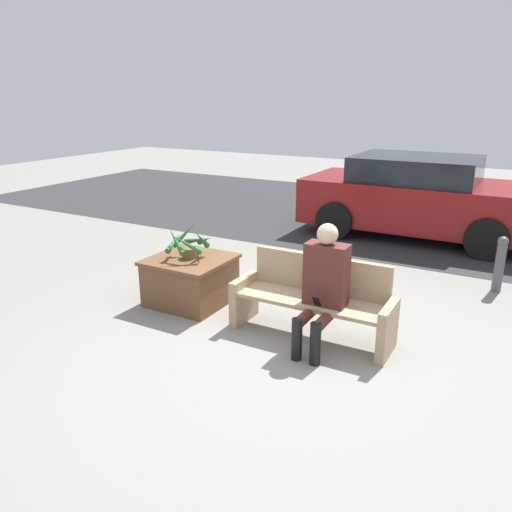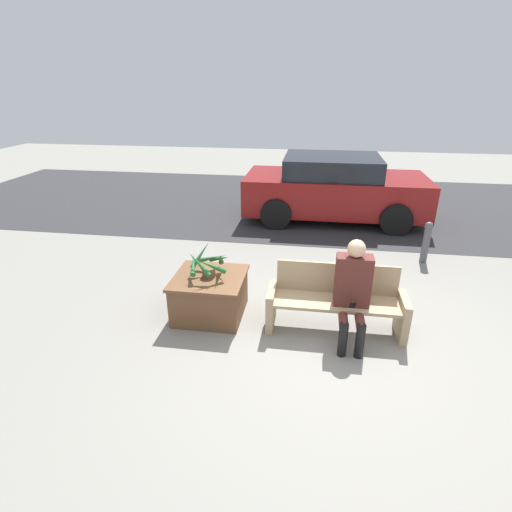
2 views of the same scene
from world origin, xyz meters
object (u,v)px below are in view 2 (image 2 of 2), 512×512
object	(u,v)px
person_seated	(353,288)
parked_car	(334,188)
planter_box	(210,294)
bench	(336,301)
potted_plant	(208,263)
bollard_post	(426,241)

from	to	relation	value
person_seated	parked_car	world-z (taller)	parked_car
planter_box	parked_car	world-z (taller)	parked_car
bench	planter_box	xyz separation A→B (m)	(-1.64, 0.09, -0.09)
bench	person_seated	world-z (taller)	person_seated
bench	potted_plant	world-z (taller)	potted_plant
bench	potted_plant	size ratio (longest dim) A/B	2.96
bollard_post	person_seated	bearing A→B (deg)	-120.12
planter_box	bollard_post	bearing A→B (deg)	34.24
potted_plant	parked_car	size ratio (longest dim) A/B	0.14
potted_plant	bollard_post	distance (m)	3.93
person_seated	potted_plant	bearing A→B (deg)	171.28
planter_box	person_seated	bearing A→B (deg)	-8.34
person_seated	planter_box	size ratio (longest dim) A/B	1.37
planter_box	bollard_post	distance (m)	3.92
person_seated	potted_plant	world-z (taller)	person_seated
person_seated	planter_box	world-z (taller)	person_seated
potted_plant	bollard_post	size ratio (longest dim) A/B	0.78
potted_plant	person_seated	bearing A→B (deg)	-8.72
planter_box	bollard_post	xyz separation A→B (m)	(3.24, 2.21, 0.08)
bench	parked_car	bearing A→B (deg)	88.96
planter_box	parked_car	distance (m)	4.77
bench	planter_box	distance (m)	1.65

